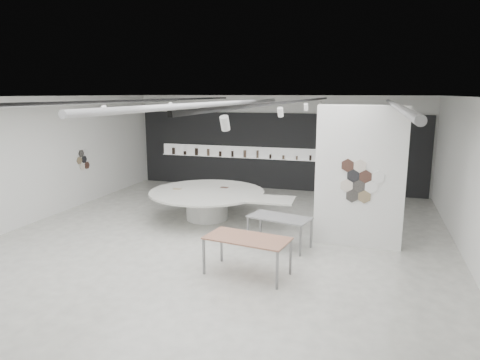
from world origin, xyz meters
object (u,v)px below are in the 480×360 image
(display_island, at_px, (209,201))
(sample_table_wood, at_px, (247,240))
(partition_column, at_px, (360,177))
(sample_table_stone, at_px, (280,219))
(kitchen_counter, at_px, (357,185))

(display_island, xyz_separation_m, sample_table_wood, (2.31, -3.64, 0.19))
(display_island, distance_m, sample_table_wood, 4.32)
(sample_table_wood, bearing_deg, partition_column, 50.25)
(partition_column, relative_size, display_island, 0.77)
(sample_table_stone, xyz_separation_m, kitchen_counter, (1.67, 6.26, -0.30))
(sample_table_stone, bearing_deg, sample_table_wood, -99.09)
(sample_table_wood, height_order, sample_table_stone, sample_table_wood)
(display_island, height_order, sample_table_wood, display_island)
(partition_column, height_order, kitchen_counter, partition_column)
(sample_table_stone, relative_size, kitchen_counter, 1.08)
(partition_column, bearing_deg, sample_table_wood, -129.75)
(display_island, relative_size, kitchen_counter, 2.99)
(partition_column, height_order, sample_table_stone, partition_column)
(sample_table_wood, relative_size, sample_table_stone, 1.13)
(display_island, relative_size, sample_table_stone, 2.78)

